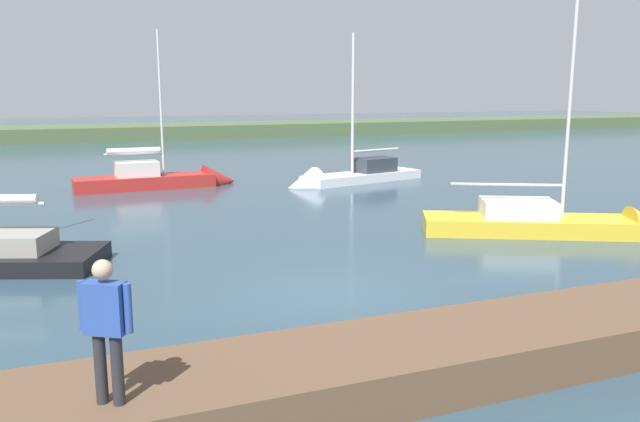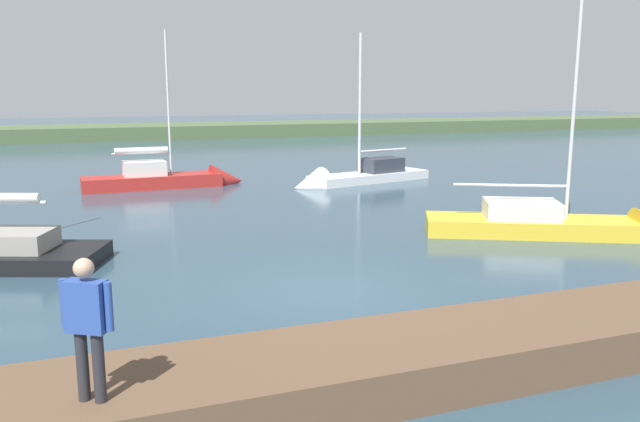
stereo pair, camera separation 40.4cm
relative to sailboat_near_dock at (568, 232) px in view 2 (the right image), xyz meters
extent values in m
plane|color=#2D4756|center=(8.83, 2.62, -0.12)|extent=(200.00, 200.00, 0.00)
cube|color=#4C603D|center=(8.83, -45.83, -0.12)|extent=(180.00, 8.00, 2.40)
cube|color=brown|center=(8.83, 6.98, 0.23)|extent=(20.92, 2.06, 0.69)
cube|color=gold|center=(0.86, -0.44, -0.09)|extent=(6.53, 4.48, 0.96)
cube|color=silver|center=(1.24, -0.63, 0.66)|extent=(2.55, 2.23, 0.53)
cylinder|color=silver|center=(0.07, -0.04, 4.02)|extent=(0.10, 0.10, 7.25)
cylinder|color=silver|center=(1.56, -0.80, 1.38)|extent=(3.02, 1.60, 0.08)
cube|color=#B22823|center=(10.73, -14.12, 0.00)|extent=(6.08, 1.88, 0.92)
cone|color=#B22823|center=(7.32, -14.28, 0.00)|extent=(1.52, 1.68, 1.62)
cube|color=silver|center=(11.04, -14.11, 0.78)|extent=(1.85, 1.28, 0.65)
cylinder|color=silver|center=(9.88, -14.16, 3.62)|extent=(0.10, 0.10, 6.32)
cylinder|color=silver|center=(11.14, -14.11, 1.47)|extent=(2.53, 0.19, 0.08)
cylinder|color=silver|center=(11.14, -14.11, 1.59)|extent=(2.28, 0.36, 0.26)
cube|color=white|center=(0.72, -12.65, -0.08)|extent=(6.46, 3.20, 0.74)
cone|color=white|center=(4.15, -11.76, -0.08)|extent=(1.89, 2.01, 1.68)
cube|color=#333842|center=(0.02, -12.83, 0.64)|extent=(2.22, 1.75, 0.68)
cylinder|color=silver|center=(1.33, -12.49, 3.53)|extent=(0.14, 0.14, 6.48)
cylinder|color=silver|center=(-0.08, -12.86, 1.33)|extent=(2.86, 0.85, 0.11)
cylinder|color=#28282D|center=(13.65, 7.36, 1.01)|extent=(0.14, 0.14, 0.86)
cylinder|color=#28282D|center=(13.47, 7.47, 1.01)|extent=(0.14, 0.14, 0.86)
cube|color=#2D4C9E|center=(13.56, 7.41, 1.75)|extent=(0.51, 0.43, 0.61)
sphere|color=tan|center=(13.56, 7.41, 2.20)|extent=(0.23, 0.23, 0.23)
cylinder|color=#2D4C9E|center=(13.80, 7.26, 1.76)|extent=(0.09, 0.09, 0.58)
cylinder|color=#2D4C9E|center=(13.32, 7.56, 1.76)|extent=(0.09, 0.09, 0.58)
camera|label=1|loc=(13.84, 14.68, 4.17)|focal=35.54mm
camera|label=2|loc=(13.46, 14.83, 4.17)|focal=35.54mm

